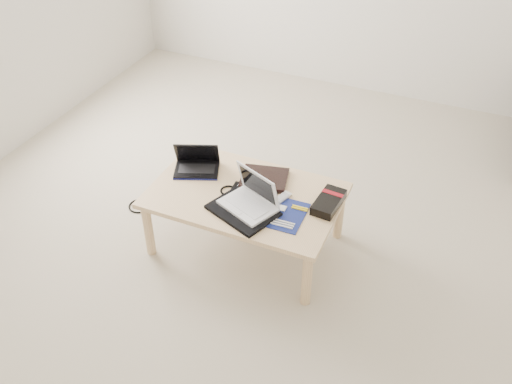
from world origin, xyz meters
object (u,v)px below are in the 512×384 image
at_px(netbook, 197,164).
at_px(white_laptop, 251,199).
at_px(coffee_table, 245,200).
at_px(gpu_box, 329,202).

bearing_deg(netbook, white_laptop, -24.44).
bearing_deg(coffee_table, netbook, 164.66).
bearing_deg(white_laptop, coffee_table, 128.72).
relative_size(coffee_table, netbook, 3.42).
bearing_deg(gpu_box, white_laptop, -154.38).
relative_size(white_laptop, gpu_box, 1.38).
relative_size(coffee_table, white_laptop, 3.06).
bearing_deg(white_laptop, gpu_box, 25.62).
height_order(netbook, gpu_box, netbook).
relative_size(netbook, white_laptop, 0.90).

